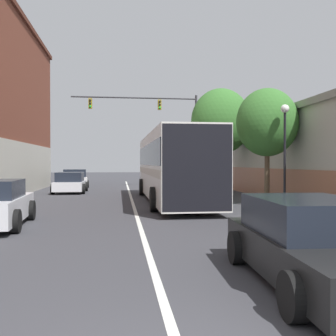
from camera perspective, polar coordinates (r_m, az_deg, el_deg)
name	(u,v)px	position (r m, az deg, el deg)	size (l,w,h in m)	color
lane_center_line	(133,203)	(19.19, -5.14, -5.08)	(0.14, 44.58, 0.01)	silver
bus	(172,164)	(19.72, 0.59, 0.54)	(2.89, 12.85, 3.34)	silver
hatchback_foreground	(313,243)	(6.86, 20.27, -10.24)	(2.20, 4.55, 1.36)	black
parked_car_left_mid	(74,179)	(32.61, -13.42, -1.53)	(2.52, 4.12, 1.44)	silver
parked_car_left_far	(70,183)	(26.44, -14.01, -2.12)	(2.10, 3.98, 1.35)	silver
traffic_signal_gantry	(161,120)	(31.72, -1.08, 7.04)	(10.03, 0.36, 7.44)	#333338
street_lamp	(285,144)	(17.20, 16.59, 3.34)	(0.35, 0.35, 4.40)	black
street_tree_near	(267,123)	(18.79, 14.20, 6.39)	(2.86, 2.57, 5.39)	brown
street_tree_far	(221,122)	(25.97, 7.67, 6.70)	(3.89, 3.50, 6.80)	#4C3823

